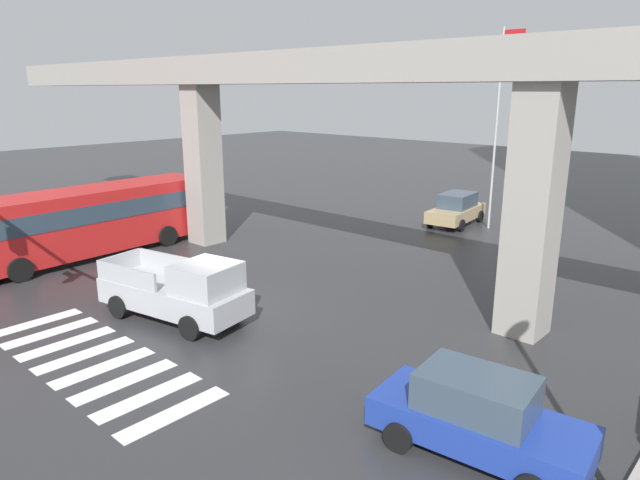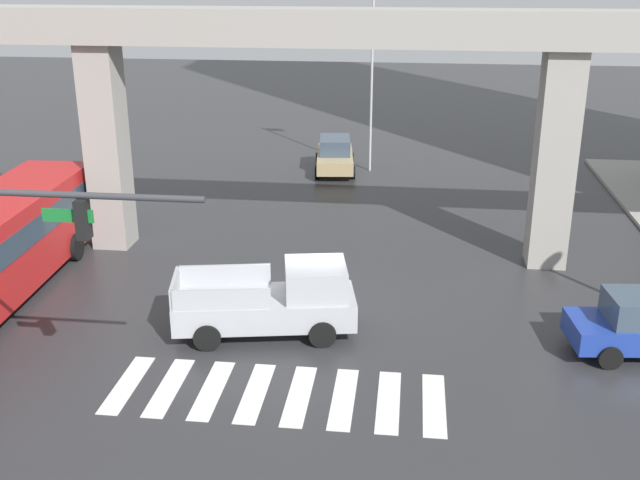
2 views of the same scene
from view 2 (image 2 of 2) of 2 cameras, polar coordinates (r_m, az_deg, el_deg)
ground_plane at (r=23.40m, az=-1.21°, el=-5.38°), size 120.00×120.00×0.00m
crosswalk_stripes at (r=19.29m, az=-3.22°, el=-11.40°), size 8.25×2.80×0.01m
elevated_overpass at (r=26.21m, az=0.25°, el=13.82°), size 49.39×1.81×8.60m
pickup_truck at (r=21.77m, az=-3.35°, el=-4.58°), size 5.36×2.80×2.08m
sedan_tan at (r=38.62m, az=1.12°, el=6.36°), size 2.31×4.46×1.72m
flagpole at (r=37.97m, az=4.07°, el=13.78°), size 1.16×0.12×10.15m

